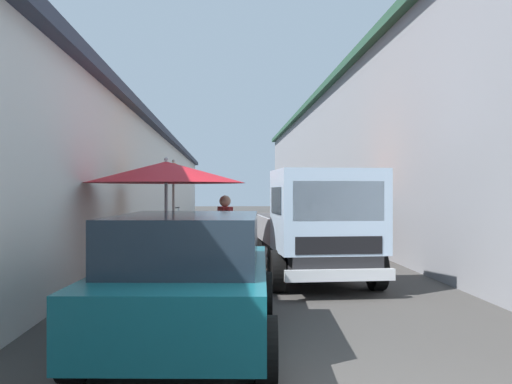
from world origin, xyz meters
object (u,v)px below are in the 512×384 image
vendor_by_crates (225,231)px  fruit_stall_near_left (174,185)px  plastic_stool (196,259)px  fruit_stall_near_right (317,196)px  parked_scooter (175,227)px  hatchback_car (189,277)px  fruit_stall_mid_lane (167,183)px  delivery_truck (318,228)px

vendor_by_crates → fruit_stall_near_left: bearing=28.7°
vendor_by_crates → plastic_stool: (0.53, 0.60, -0.61)m
fruit_stall_near_right → parked_scooter: size_ratio=1.45×
fruit_stall_near_right → hatchback_car: fruit_stall_near_right is taller
fruit_stall_near_right → hatchback_car: bearing=160.1°
fruit_stall_near_right → parked_scooter: bearing=36.3°
hatchback_car → parked_scooter: (13.21, 1.36, -0.29)m
fruit_stall_mid_lane → vendor_by_crates: (0.92, -1.01, -0.91)m
fruit_stall_near_left → vendor_by_crates: 2.63m
vendor_by_crates → parked_scooter: (8.78, 1.77, -0.49)m
fruit_stall_mid_lane → delivery_truck: fruit_stall_mid_lane is taller
fruit_stall_mid_lane → vendor_by_crates: fruit_stall_mid_lane is taller
fruit_stall_near_left → vendor_by_crates: size_ratio=1.51×
vendor_by_crates → plastic_stool: vendor_by_crates is taller
fruit_stall_near_right → parked_scooter: fruit_stall_near_right is taller
hatchback_car → vendor_by_crates: bearing=-5.2°
vendor_by_crates → parked_scooter: 8.97m
fruit_stall_mid_lane → fruit_stall_near_right: fruit_stall_mid_lane is taller
fruit_stall_mid_lane → parked_scooter: 9.83m
hatchback_car → fruit_stall_mid_lane: bearing=9.9°
delivery_truck → plastic_stool: size_ratio=11.52×
fruit_stall_mid_lane → hatchback_car: 3.73m
fruit_stall_mid_lane → fruit_stall_near_left: bearing=3.2°
parked_scooter → hatchback_car: bearing=-174.1°
delivery_truck → parked_scooter: delivery_truck is taller
delivery_truck → vendor_by_crates: (0.69, 1.70, -0.10)m
fruit_stall_near_left → plastic_stool: 2.30m
parked_scooter → plastic_stool: bearing=-171.9°
fruit_stall_near_left → fruit_stall_mid_lane: size_ratio=0.87×
fruit_stall_near_left → fruit_stall_near_right: bearing=-74.0°
hatchback_car → delivery_truck: (3.73, -2.11, 0.30)m
delivery_truck → parked_scooter: size_ratio=2.97×
plastic_stool → vendor_by_crates: bearing=-131.8°
fruit_stall_mid_lane → parked_scooter: bearing=4.4°
fruit_stall_near_right → vendor_by_crates: (-3.17, 2.35, -0.65)m
fruit_stall_near_left → delivery_truck: (-2.86, -2.89, -0.80)m
hatchback_car → plastic_stool: 4.98m
fruit_stall_near_left → plastic_stool: (-1.63, -0.59, -1.52)m
plastic_stool → fruit_stall_near_right: bearing=-48.1°
hatchback_car → vendor_by_crates: (4.42, -0.40, 0.20)m
fruit_stall_mid_lane → vendor_by_crates: 1.65m
fruit_stall_near_left → parked_scooter: fruit_stall_near_left is taller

